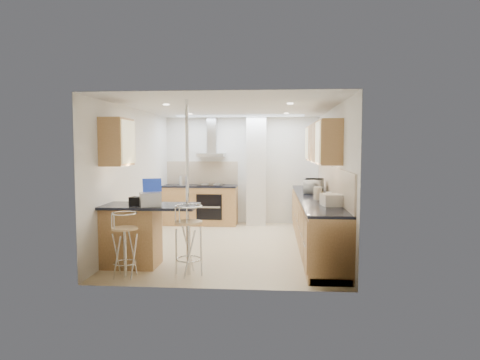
# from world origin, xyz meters

# --- Properties ---
(ground) EXTENTS (4.80, 4.80, 0.00)m
(ground) POSITION_xyz_m (0.00, 0.00, 0.00)
(ground) COLOR beige
(ground) RESTS_ON ground
(room_shell) EXTENTS (3.64, 4.84, 2.51)m
(room_shell) POSITION_xyz_m (0.32, 0.38, 1.54)
(room_shell) COLOR white
(room_shell) RESTS_ON ground
(right_counter) EXTENTS (0.63, 4.40, 0.92)m
(right_counter) POSITION_xyz_m (1.50, 0.00, 0.46)
(right_counter) COLOR #9D6F3F
(right_counter) RESTS_ON ground
(back_counter) EXTENTS (1.70, 0.63, 0.92)m
(back_counter) POSITION_xyz_m (-0.95, 2.10, 0.46)
(back_counter) COLOR #9D6F3F
(back_counter) RESTS_ON ground
(peninsula) EXTENTS (1.47, 0.72, 0.94)m
(peninsula) POSITION_xyz_m (-1.12, -1.45, 0.48)
(peninsula) COLOR #9D6F3F
(peninsula) RESTS_ON ground
(microwave) EXTENTS (0.43, 0.55, 0.27)m
(microwave) POSITION_xyz_m (1.52, 0.56, 1.06)
(microwave) COLOR white
(microwave) RESTS_ON right_counter
(laptop) EXTENTS (0.36, 0.32, 0.20)m
(laptop) POSITION_xyz_m (-1.05, -1.61, 1.04)
(laptop) COLOR #A6A9AE
(laptop) RESTS_ON peninsula
(bag) EXTENTS (0.25, 0.21, 0.12)m
(bag) POSITION_xyz_m (-1.28, -1.48, 1.00)
(bag) COLOR black
(bag) RESTS_ON peninsula
(bar_stool_near) EXTENTS (0.48, 0.48, 0.91)m
(bar_stool_near) POSITION_xyz_m (-1.30, -2.01, 0.46)
(bar_stool_near) COLOR tan
(bar_stool_near) RESTS_ON ground
(bar_stool_end) EXTENTS (0.56, 0.56, 1.00)m
(bar_stool_end) POSITION_xyz_m (-0.44, -1.83, 0.50)
(bar_stool_end) COLOR tan
(bar_stool_end) RESTS_ON ground
(jar_a) EXTENTS (0.14, 0.14, 0.20)m
(jar_a) POSITION_xyz_m (1.65, 1.06, 1.02)
(jar_a) COLOR silver
(jar_a) RESTS_ON right_counter
(jar_b) EXTENTS (0.12, 0.12, 0.15)m
(jar_b) POSITION_xyz_m (1.56, 0.83, 1.00)
(jar_b) COLOR silver
(jar_b) RESTS_ON right_counter
(jar_c) EXTENTS (0.16, 0.16, 0.22)m
(jar_c) POSITION_xyz_m (1.49, -0.49, 1.03)
(jar_c) COLOR beige
(jar_c) RESTS_ON right_counter
(jar_d) EXTENTS (0.13, 0.13, 0.13)m
(jar_d) POSITION_xyz_m (1.67, -0.43, 0.98)
(jar_d) COLOR white
(jar_d) RESTS_ON right_counter
(bread_bin) EXTENTS (0.31, 0.37, 0.18)m
(bread_bin) POSITION_xyz_m (1.61, -1.19, 1.01)
(bread_bin) COLOR silver
(bread_bin) RESTS_ON right_counter
(kettle) EXTENTS (0.16, 0.16, 0.22)m
(kettle) POSITION_xyz_m (-1.34, 2.01, 1.03)
(kettle) COLOR #BBBEC0
(kettle) RESTS_ON back_counter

